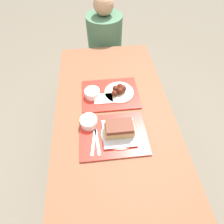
{
  "coord_description": "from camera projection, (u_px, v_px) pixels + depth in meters",
  "views": [
    {
      "loc": [
        -0.09,
        -0.67,
        1.7
      ],
      "look_at": [
        -0.02,
        -0.0,
        0.81
      ],
      "focal_mm": 28.0,
      "sensor_mm": 36.0,
      "label": 1
    }
  ],
  "objects": [
    {
      "name": "wings_plate_far",
      "position": [
        119.0,
        91.0,
        1.24
      ],
      "size": [
        0.21,
        0.21,
        0.06
      ],
      "color": "beige",
      "rests_on": "tray_far"
    },
    {
      "name": "condiment_packet",
      "position": [
        114.0,
        124.0,
        1.09
      ],
      "size": [
        0.04,
        0.03,
        0.01
      ],
      "color": "#A59E93",
      "rests_on": "tray_near"
    },
    {
      "name": "brisket_sandwich_plate",
      "position": [
        119.0,
        130.0,
        1.02
      ],
      "size": [
        0.22,
        0.22,
        0.1
      ],
      "color": "beige",
      "rests_on": "tray_near"
    },
    {
      "name": "tray_far",
      "position": [
        110.0,
        94.0,
        1.25
      ],
      "size": [
        0.4,
        0.3,
        0.01
      ],
      "color": "red",
      "rests_on": "picnic_table"
    },
    {
      "name": "person_seated_across",
      "position": [
        105.0,
        37.0,
        1.78
      ],
      "size": [
        0.35,
        0.35,
        0.67
      ],
      "color": "#477051",
      "rests_on": "picnic_bench_far"
    },
    {
      "name": "bowl_coleslaw_near",
      "position": [
        89.0,
        121.0,
        1.07
      ],
      "size": [
        0.11,
        0.11,
        0.05
      ],
      "color": "white",
      "rests_on": "tray_near"
    },
    {
      "name": "tray_near",
      "position": [
        113.0,
        135.0,
        1.05
      ],
      "size": [
        0.4,
        0.3,
        0.01
      ],
      "color": "red",
      "rests_on": "picnic_table"
    },
    {
      "name": "napkin_far",
      "position": [
        103.0,
        99.0,
        1.21
      ],
      "size": [
        0.13,
        0.09,
        0.01
      ],
      "color": "white",
      "rests_on": "tray_far"
    },
    {
      "name": "bowl_coleslaw_far",
      "position": [
        92.0,
        93.0,
        1.21
      ],
      "size": [
        0.11,
        0.11,
        0.05
      ],
      "color": "white",
      "rests_on": "tray_far"
    },
    {
      "name": "ground_plane",
      "position": [
        114.0,
        160.0,
        1.76
      ],
      "size": [
        12.0,
        12.0,
        0.0
      ],
      "primitive_type": "plane",
      "color": "#706656"
    },
    {
      "name": "picnic_bench_far",
      "position": [
        104.0,
        66.0,
        2.06
      ],
      "size": [
        0.74,
        0.28,
        0.47
      ],
      "color": "brown",
      "rests_on": "ground_plane"
    },
    {
      "name": "plastic_fork_near",
      "position": [
        94.0,
        142.0,
        1.01
      ],
      "size": [
        0.04,
        0.17,
        0.0
      ],
      "color": "white",
      "rests_on": "tray_near"
    },
    {
      "name": "picnic_table",
      "position": [
        114.0,
        124.0,
        1.23
      ],
      "size": [
        0.78,
        1.58,
        0.77
      ],
      "color": "brown",
      "rests_on": "ground_plane"
    },
    {
      "name": "plastic_knife_near",
      "position": [
        97.0,
        142.0,
        1.01
      ],
      "size": [
        0.03,
        0.17,
        0.0
      ],
      "color": "white",
      "rests_on": "tray_near"
    }
  ]
}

